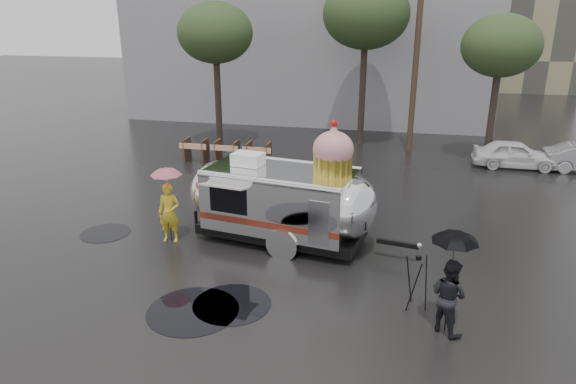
% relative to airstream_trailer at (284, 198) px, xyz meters
% --- Properties ---
extents(ground, '(120.00, 120.00, 0.00)m').
position_rel_airstream_trailer_xyz_m(ground, '(1.08, -2.33, -1.35)').
color(ground, black).
rests_on(ground, ground).
extents(puddles, '(6.83, 5.30, 0.01)m').
position_rel_airstream_trailer_xyz_m(puddles, '(-1.88, -3.27, -1.34)').
color(puddles, black).
rests_on(puddles, ground).
extents(grey_building, '(22.00, 12.00, 13.00)m').
position_rel_airstream_trailer_xyz_m(grey_building, '(-2.92, 21.67, 5.15)').
color(grey_building, slate).
rests_on(grey_building, ground).
extents(utility_pole, '(1.60, 0.28, 9.00)m').
position_rel_airstream_trailer_xyz_m(utility_pole, '(3.58, 11.67, 3.27)').
color(utility_pole, '#473323').
rests_on(utility_pole, ground).
extents(tree_left, '(3.64, 3.64, 6.95)m').
position_rel_airstream_trailer_xyz_m(tree_left, '(-5.92, 10.67, 4.14)').
color(tree_left, '#382D26').
rests_on(tree_left, ground).
extents(tree_mid, '(4.20, 4.20, 8.03)m').
position_rel_airstream_trailer_xyz_m(tree_mid, '(1.08, 12.67, 4.99)').
color(tree_mid, '#382D26').
rests_on(tree_mid, ground).
extents(tree_right, '(3.36, 3.36, 6.42)m').
position_rel_airstream_trailer_xyz_m(tree_right, '(7.08, 10.67, 3.71)').
color(tree_right, '#382D26').
rests_on(tree_right, ground).
extents(barricade_row, '(4.30, 0.80, 1.00)m').
position_rel_airstream_trailer_xyz_m(barricade_row, '(-4.47, 7.63, -0.82)').
color(barricade_row, '#473323').
rests_on(barricade_row, ground).
extents(airstream_trailer, '(7.06, 3.10, 3.84)m').
position_rel_airstream_trailer_xyz_m(airstream_trailer, '(0.00, 0.00, 0.00)').
color(airstream_trailer, silver).
rests_on(airstream_trailer, ground).
extents(person_left, '(0.69, 0.51, 1.78)m').
position_rel_airstream_trailer_xyz_m(person_left, '(-3.29, -0.78, -0.46)').
color(person_left, gold).
rests_on(person_left, ground).
extents(umbrella_pink, '(1.10, 1.10, 2.30)m').
position_rel_airstream_trailer_xyz_m(umbrella_pink, '(-3.29, -0.78, 0.58)').
color(umbrella_pink, pink).
rests_on(umbrella_pink, ground).
extents(person_right, '(0.90, 0.87, 1.68)m').
position_rel_airstream_trailer_xyz_m(person_right, '(4.43, -3.72, -0.51)').
color(person_right, black).
rests_on(person_right, ground).
extents(umbrella_black, '(1.17, 1.17, 2.35)m').
position_rel_airstream_trailer_xyz_m(umbrella_black, '(4.43, -3.72, 0.60)').
color(umbrella_black, black).
rests_on(umbrella_black, ground).
extents(tripod, '(0.54, 0.54, 1.33)m').
position_rel_airstream_trailer_xyz_m(tripod, '(3.79, -2.94, -0.59)').
color(tripod, black).
rests_on(tripod, ground).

